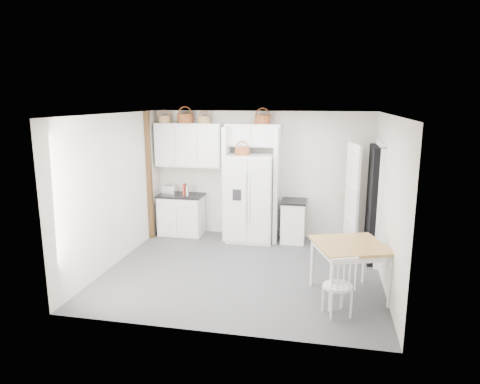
# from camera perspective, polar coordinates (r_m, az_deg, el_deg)

# --- Properties ---
(floor) EXTENTS (4.50, 4.50, 0.00)m
(floor) POSITION_cam_1_polar(r_m,az_deg,el_deg) (7.34, 0.37, -10.40)
(floor) COLOR #3E3E40
(floor) RESTS_ON ground
(ceiling) EXTENTS (4.50, 4.50, 0.00)m
(ceiling) POSITION_cam_1_polar(r_m,az_deg,el_deg) (6.78, 0.40, 10.32)
(ceiling) COLOR white
(ceiling) RESTS_ON wall_back
(wall_back) EXTENTS (4.50, 0.00, 4.50)m
(wall_back) POSITION_cam_1_polar(r_m,az_deg,el_deg) (8.88, 2.87, 2.34)
(wall_back) COLOR beige
(wall_back) RESTS_ON floor
(wall_left) EXTENTS (0.00, 4.00, 4.00)m
(wall_left) POSITION_cam_1_polar(r_m,az_deg,el_deg) (7.69, -16.30, 0.30)
(wall_left) COLOR beige
(wall_left) RESTS_ON floor
(wall_right) EXTENTS (0.00, 4.00, 4.00)m
(wall_right) POSITION_cam_1_polar(r_m,az_deg,el_deg) (6.89, 19.08, -1.26)
(wall_right) COLOR beige
(wall_right) RESTS_ON floor
(refrigerator) EXTENTS (0.91, 0.73, 1.76)m
(refrigerator) POSITION_cam_1_polar(r_m,az_deg,el_deg) (8.62, 1.48, -0.81)
(refrigerator) COLOR silver
(refrigerator) RESTS_ON floor
(base_cab_left) EXTENTS (0.90, 0.57, 0.83)m
(base_cab_left) POSITION_cam_1_polar(r_m,az_deg,el_deg) (9.18, -7.79, -3.09)
(base_cab_left) COLOR silver
(base_cab_left) RESTS_ON floor
(base_cab_right) EXTENTS (0.46, 0.56, 0.81)m
(base_cab_right) POSITION_cam_1_polar(r_m,az_deg,el_deg) (8.71, 7.12, -3.97)
(base_cab_right) COLOR silver
(base_cab_right) RESTS_ON floor
(dining_table) EXTENTS (1.23, 1.23, 0.80)m
(dining_table) POSITION_cam_1_polar(r_m,az_deg,el_deg) (6.51, 14.35, -10.05)
(dining_table) COLOR olive
(dining_table) RESTS_ON floor
(windsor_chair) EXTENTS (0.51, 0.49, 0.81)m
(windsor_chair) POSITION_cam_1_polar(r_m,az_deg,el_deg) (5.94, 12.89, -12.15)
(windsor_chair) COLOR silver
(windsor_chair) RESTS_ON floor
(counter_left) EXTENTS (0.93, 0.60, 0.04)m
(counter_left) POSITION_cam_1_polar(r_m,az_deg,el_deg) (9.08, -7.87, -0.45)
(counter_left) COLOR black
(counter_left) RESTS_ON base_cab_left
(counter_right) EXTENTS (0.50, 0.59, 0.04)m
(counter_right) POSITION_cam_1_polar(r_m,az_deg,el_deg) (8.60, 7.20, -1.25)
(counter_right) COLOR black
(counter_right) RESTS_ON base_cab_right
(toaster) EXTENTS (0.27, 0.16, 0.18)m
(toaster) POSITION_cam_1_polar(r_m,az_deg,el_deg) (9.12, -9.44, 0.28)
(toaster) COLOR silver
(toaster) RESTS_ON counter_left
(cookbook_red) EXTENTS (0.04, 0.17, 0.25)m
(cookbook_red) POSITION_cam_1_polar(r_m,az_deg,el_deg) (8.94, -7.38, 0.30)
(cookbook_red) COLOR maroon
(cookbook_red) RESTS_ON counter_left
(cookbook_cream) EXTENTS (0.05, 0.15, 0.21)m
(cookbook_cream) POSITION_cam_1_polar(r_m,az_deg,el_deg) (8.92, -7.04, 0.18)
(cookbook_cream) COLOR beige
(cookbook_cream) RESTS_ON counter_left
(basket_upper_a) EXTENTS (0.26, 0.26, 0.14)m
(basket_upper_a) POSITION_cam_1_polar(r_m,az_deg,el_deg) (9.11, -10.01, 9.53)
(basket_upper_a) COLOR #906241
(basket_upper_a) RESTS_ON upper_cabinet
(basket_upper_b) EXTENTS (0.32, 0.32, 0.19)m
(basket_upper_b) POSITION_cam_1_polar(r_m,az_deg,el_deg) (8.96, -7.32, 9.72)
(basket_upper_b) COLOR maroon
(basket_upper_b) RESTS_ON upper_cabinet
(basket_upper_c) EXTENTS (0.25, 0.25, 0.14)m
(basket_upper_c) POSITION_cam_1_polar(r_m,az_deg,el_deg) (8.84, -4.82, 9.59)
(basket_upper_c) COLOR #906241
(basket_upper_c) RESTS_ON upper_cabinet
(basket_bridge_b) EXTENTS (0.31, 0.31, 0.18)m
(basket_bridge_b) POSITION_cam_1_polar(r_m,az_deg,el_deg) (8.58, 3.03, 9.64)
(basket_bridge_b) COLOR maroon
(basket_bridge_b) RESTS_ON bridge_cabinet
(basket_fridge_a) EXTENTS (0.28, 0.28, 0.15)m
(basket_fridge_a) POSITION_cam_1_polar(r_m,az_deg,el_deg) (8.39, 0.29, 5.45)
(basket_fridge_a) COLOR maroon
(basket_fridge_a) RESTS_ON refrigerator
(upper_cabinet) EXTENTS (1.40, 0.34, 0.90)m
(upper_cabinet) POSITION_cam_1_polar(r_m,az_deg,el_deg) (8.98, -6.82, 6.24)
(upper_cabinet) COLOR silver
(upper_cabinet) RESTS_ON wall_back
(bridge_cabinet) EXTENTS (1.12, 0.34, 0.45)m
(bridge_cabinet) POSITION_cam_1_polar(r_m,az_deg,el_deg) (8.63, 1.77, 7.58)
(bridge_cabinet) COLOR silver
(bridge_cabinet) RESTS_ON wall_back
(fridge_panel_left) EXTENTS (0.08, 0.60, 2.30)m
(fridge_panel_left) POSITION_cam_1_polar(r_m,az_deg,el_deg) (8.74, -1.72, 1.19)
(fridge_panel_left) COLOR silver
(fridge_panel_left) RESTS_ON floor
(fridge_panel_right) EXTENTS (0.08, 0.60, 2.30)m
(fridge_panel_right) POSITION_cam_1_polar(r_m,az_deg,el_deg) (8.57, 4.94, 0.92)
(fridge_panel_right) COLOR silver
(fridge_panel_right) RESTS_ON floor
(trim_post) EXTENTS (0.09, 0.09, 2.60)m
(trim_post) POSITION_cam_1_polar(r_m,az_deg,el_deg) (8.86, -12.00, 2.07)
(trim_post) COLOR #35210D
(trim_post) RESTS_ON floor
(doorway_void) EXTENTS (0.18, 0.85, 2.05)m
(doorway_void) POSITION_cam_1_polar(r_m,az_deg,el_deg) (7.90, 17.39, -1.50)
(doorway_void) COLOR black
(doorway_void) RESTS_ON floor
(door_slab) EXTENTS (0.21, 0.79, 2.05)m
(door_slab) POSITION_cam_1_polar(r_m,az_deg,el_deg) (8.20, 14.67, -0.85)
(door_slab) COLOR white
(door_slab) RESTS_ON floor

